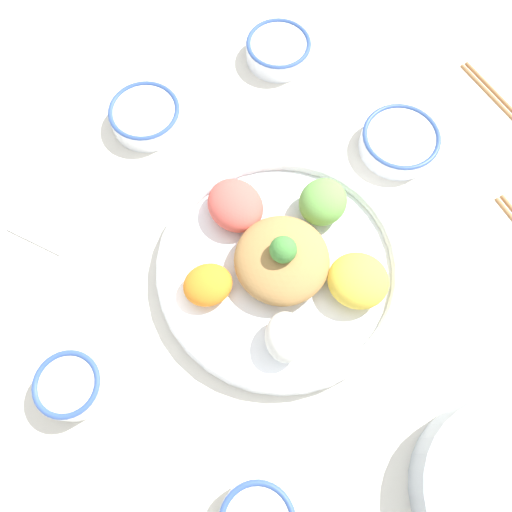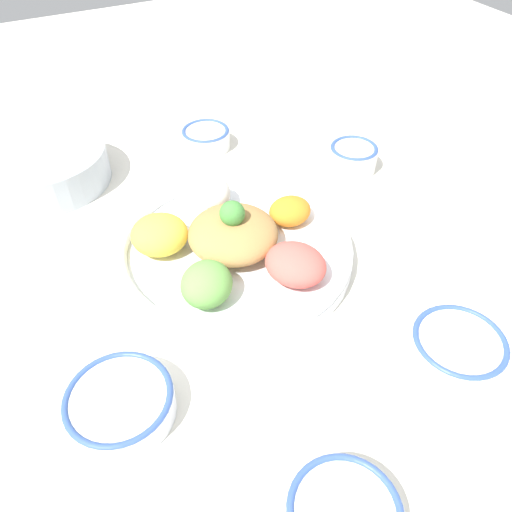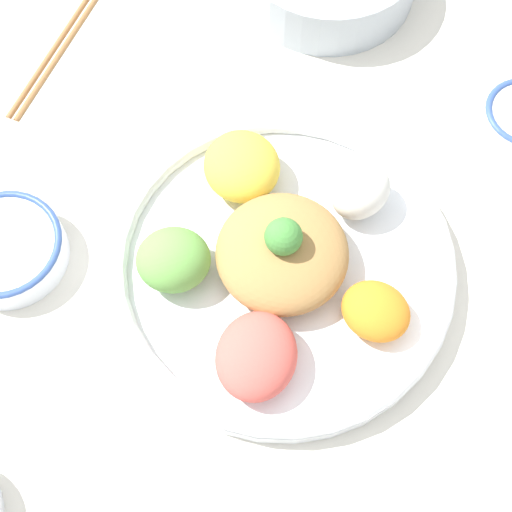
% 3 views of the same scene
% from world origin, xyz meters
% --- Properties ---
extents(ground_plane, '(2.40, 2.40, 0.00)m').
position_xyz_m(ground_plane, '(0.00, 0.00, 0.00)').
color(ground_plane, silver).
extents(salad_platter, '(0.34, 0.34, 0.10)m').
position_xyz_m(salad_platter, '(0.01, 0.02, 0.03)').
color(salad_platter, white).
rests_on(salad_platter, ground_plane).
extents(rice_bowl_blue, '(0.11, 0.11, 0.04)m').
position_xyz_m(rice_bowl_blue, '(-0.15, 0.30, 0.02)').
color(rice_bowl_blue, white).
rests_on(rice_bowl_blue, ground_plane).
extents(sauce_bowl_dark, '(0.11, 0.11, 0.04)m').
position_xyz_m(sauce_bowl_dark, '(0.07, 0.39, 0.02)').
color(sauce_bowl_dark, white).
rests_on(sauce_bowl_dark, ground_plane).
extents(rice_bowl_plain, '(0.08, 0.08, 0.05)m').
position_xyz_m(rice_bowl_plain, '(-0.28, -0.10, 0.03)').
color(rice_bowl_plain, white).
rests_on(rice_bowl_plain, ground_plane).
extents(sauce_bowl_far, '(0.12, 0.12, 0.03)m').
position_xyz_m(sauce_bowl_far, '(0.23, 0.19, 0.02)').
color(sauce_bowl_far, white).
rests_on(sauce_bowl_far, ground_plane).
extents(side_serving_bowl, '(0.21, 0.21, 0.06)m').
position_xyz_m(side_serving_bowl, '(0.21, -0.31, 0.03)').
color(side_serving_bowl, '#A8B2BC').
rests_on(side_serving_bowl, ground_plane).
extents(chopsticks_pair_near, '(0.10, 0.20, 0.01)m').
position_xyz_m(chopsticks_pair_near, '(0.42, 0.23, 0.00)').
color(chopsticks_pair_near, '#9E6B3D').
rests_on(chopsticks_pair_near, ground_plane).
extents(serving_spoon_extra, '(0.13, 0.10, 0.01)m').
position_xyz_m(serving_spoon_extra, '(-0.37, 0.15, 0.00)').
color(serving_spoon_extra, white).
rests_on(serving_spoon_extra, ground_plane).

